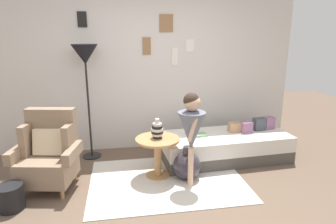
{
  "coord_description": "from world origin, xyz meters",
  "views": [
    {
      "loc": [
        -0.47,
        -2.75,
        1.85
      ],
      "look_at": [
        0.15,
        0.95,
        0.85
      ],
      "focal_mm": 31.06,
      "sensor_mm": 36.0,
      "label": 1
    }
  ],
  "objects_px": {
    "side_table": "(158,149)",
    "vase_striped": "(157,130)",
    "daybed": "(225,146)",
    "magazine_basket": "(10,197)",
    "demijohn_near": "(187,165)",
    "book_on_daybed": "(199,135)",
    "person_child": "(192,127)",
    "armchair": "(49,153)",
    "floor_lamp": "(85,60)"
  },
  "relations": [
    {
      "from": "book_on_daybed",
      "to": "magazine_basket",
      "type": "bearing_deg",
      "value": -159.51
    },
    {
      "from": "daybed",
      "to": "side_table",
      "type": "xyz_separation_m",
      "value": [
        -1.08,
        -0.39,
        0.19
      ]
    },
    {
      "from": "daybed",
      "to": "demijohn_near",
      "type": "relative_size",
      "value": 4.31
    },
    {
      "from": "person_child",
      "to": "demijohn_near",
      "type": "bearing_deg",
      "value": 95.85
    },
    {
      "from": "daybed",
      "to": "person_child",
      "type": "height_order",
      "value": "person_child"
    },
    {
      "from": "armchair",
      "to": "side_table",
      "type": "distance_m",
      "value": 1.36
    },
    {
      "from": "book_on_daybed",
      "to": "demijohn_near",
      "type": "distance_m",
      "value": 0.65
    },
    {
      "from": "daybed",
      "to": "demijohn_near",
      "type": "xyz_separation_m",
      "value": [
        -0.72,
        -0.52,
        -0.01
      ]
    },
    {
      "from": "person_child",
      "to": "book_on_daybed",
      "type": "bearing_deg",
      "value": 66.28
    },
    {
      "from": "person_child",
      "to": "demijohn_near",
      "type": "xyz_separation_m",
      "value": [
        -0.02,
        0.15,
        -0.58
      ]
    },
    {
      "from": "armchair",
      "to": "demijohn_near",
      "type": "xyz_separation_m",
      "value": [
        1.72,
        -0.1,
        -0.25
      ]
    },
    {
      "from": "side_table",
      "to": "magazine_basket",
      "type": "height_order",
      "value": "side_table"
    },
    {
      "from": "person_child",
      "to": "armchair",
      "type": "bearing_deg",
      "value": 171.93
    },
    {
      "from": "daybed",
      "to": "person_child",
      "type": "xyz_separation_m",
      "value": [
        -0.7,
        -0.67,
        0.57
      ]
    },
    {
      "from": "vase_striped",
      "to": "person_child",
      "type": "bearing_deg",
      "value": -38.19
    },
    {
      "from": "side_table",
      "to": "floor_lamp",
      "type": "distance_m",
      "value": 1.66
    },
    {
      "from": "book_on_daybed",
      "to": "magazine_basket",
      "type": "height_order",
      "value": "book_on_daybed"
    },
    {
      "from": "side_table",
      "to": "demijohn_near",
      "type": "height_order",
      "value": "side_table"
    },
    {
      "from": "daybed",
      "to": "magazine_basket",
      "type": "height_order",
      "value": "daybed"
    },
    {
      "from": "side_table",
      "to": "book_on_daybed",
      "type": "distance_m",
      "value": 0.78
    },
    {
      "from": "armchair",
      "to": "person_child",
      "type": "relative_size",
      "value": 0.82
    },
    {
      "from": "vase_striped",
      "to": "floor_lamp",
      "type": "distance_m",
      "value": 1.49
    },
    {
      "from": "demijohn_near",
      "to": "floor_lamp",
      "type": "bearing_deg",
      "value": 143.9
    },
    {
      "from": "armchair",
      "to": "demijohn_near",
      "type": "distance_m",
      "value": 1.74
    },
    {
      "from": "floor_lamp",
      "to": "magazine_basket",
      "type": "bearing_deg",
      "value": -119.9
    },
    {
      "from": "side_table",
      "to": "book_on_daybed",
      "type": "relative_size",
      "value": 2.66
    },
    {
      "from": "armchair",
      "to": "demijohn_near",
      "type": "relative_size",
      "value": 2.15
    },
    {
      "from": "book_on_daybed",
      "to": "side_table",
      "type": "bearing_deg",
      "value": -150.26
    },
    {
      "from": "daybed",
      "to": "magazine_basket",
      "type": "relative_size",
      "value": 6.94
    },
    {
      "from": "book_on_daybed",
      "to": "vase_striped",
      "type": "bearing_deg",
      "value": -151.45
    },
    {
      "from": "daybed",
      "to": "person_child",
      "type": "distance_m",
      "value": 1.12
    },
    {
      "from": "daybed",
      "to": "floor_lamp",
      "type": "bearing_deg",
      "value": 168.11
    },
    {
      "from": "person_child",
      "to": "book_on_daybed",
      "type": "distance_m",
      "value": 0.81
    },
    {
      "from": "armchair",
      "to": "person_child",
      "type": "bearing_deg",
      "value": -8.07
    },
    {
      "from": "armchair",
      "to": "floor_lamp",
      "type": "height_order",
      "value": "floor_lamp"
    },
    {
      "from": "floor_lamp",
      "to": "demijohn_near",
      "type": "xyz_separation_m",
      "value": [
        1.3,
        -0.95,
        -1.31
      ]
    },
    {
      "from": "armchair",
      "to": "floor_lamp",
      "type": "relative_size",
      "value": 0.56
    },
    {
      "from": "book_on_daybed",
      "to": "armchair",
      "type": "bearing_deg",
      "value": -168.23
    },
    {
      "from": "vase_striped",
      "to": "person_child",
      "type": "xyz_separation_m",
      "value": [
        0.38,
        -0.3,
        0.12
      ]
    },
    {
      "from": "vase_striped",
      "to": "daybed",
      "type": "bearing_deg",
      "value": 18.86
    },
    {
      "from": "book_on_daybed",
      "to": "daybed",
      "type": "bearing_deg",
      "value": 0.27
    },
    {
      "from": "armchair",
      "to": "magazine_basket",
      "type": "distance_m",
      "value": 0.64
    },
    {
      "from": "vase_striped",
      "to": "book_on_daybed",
      "type": "xyz_separation_m",
      "value": [
        0.68,
        0.37,
        -0.23
      ]
    },
    {
      "from": "floor_lamp",
      "to": "demijohn_near",
      "type": "bearing_deg",
      "value": -36.1
    },
    {
      "from": "daybed",
      "to": "person_child",
      "type": "relative_size",
      "value": 1.64
    },
    {
      "from": "vase_striped",
      "to": "magazine_basket",
      "type": "relative_size",
      "value": 0.93
    },
    {
      "from": "armchair",
      "to": "vase_striped",
      "type": "relative_size",
      "value": 3.72
    },
    {
      "from": "book_on_daybed",
      "to": "magazine_basket",
      "type": "distance_m",
      "value": 2.54
    },
    {
      "from": "floor_lamp",
      "to": "book_on_daybed",
      "type": "distance_m",
      "value": 1.99
    },
    {
      "from": "side_table",
      "to": "vase_striped",
      "type": "relative_size",
      "value": 2.24
    }
  ]
}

